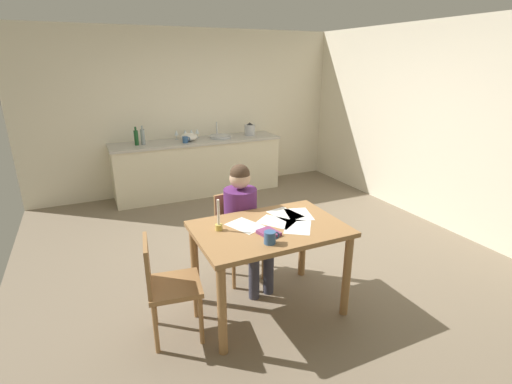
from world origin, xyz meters
TOP-DOWN VIEW (x-y plane):
  - ground_plane at (0.00, 0.00)m, footprint 5.20×5.20m
  - wall_back at (0.00, 2.60)m, footprint 5.20×0.12m
  - wall_right at (2.60, 0.00)m, footprint 0.12×5.20m
  - kitchen_counter at (0.00, 2.24)m, footprint 2.71×0.64m
  - dining_table at (-0.34, -1.04)m, footprint 1.24×0.83m
  - chair_at_table at (-0.37, -0.39)m, footprint 0.45×0.45m
  - person_seated at (-0.36, -0.53)m, footprint 0.37×0.62m
  - chair_side_empty at (-1.22, -1.03)m, footprint 0.45×0.45m
  - coffee_mug at (-0.47, -1.31)m, footprint 0.13×0.09m
  - candlestick at (-0.75, -0.93)m, footprint 0.06×0.06m
  - book_magazine at (-0.41, -1.17)m, footprint 0.17×0.20m
  - paper_letter at (-0.25, -0.98)m, footprint 0.34×0.36m
  - paper_bill at (-0.52, -0.94)m, footprint 0.31×0.35m
  - paper_envelope at (-0.13, -1.15)m, footprint 0.34×0.36m
  - paper_receipt at (0.02, -0.92)m, footprint 0.28×0.34m
  - paper_notice at (-0.09, -0.86)m, footprint 0.27×0.33m
  - sink_unit at (0.40, 2.24)m, footprint 0.36×0.36m
  - bottle_oil at (-0.93, 2.23)m, footprint 0.06×0.06m
  - bottle_vinegar at (-0.84, 2.23)m, footprint 0.06×0.06m
  - mixing_bowl at (-0.13, 2.22)m, footprint 0.27×0.27m
  - stovetop_kettle at (0.93, 2.24)m, footprint 0.18×0.18m
  - wine_glass_near_sink at (0.05, 2.39)m, footprint 0.07×0.07m
  - wine_glass_by_kettle at (-0.04, 2.39)m, footprint 0.07×0.07m
  - wine_glass_back_left at (-0.15, 2.39)m, footprint 0.07×0.07m
  - wine_glass_back_right at (-0.29, 2.39)m, footprint 0.07×0.07m
  - teacup_on_counter at (-0.22, 2.09)m, footprint 0.12×0.08m

SIDE VIEW (x-z plane):
  - ground_plane at x=0.00m, z-range -0.04..0.00m
  - kitchen_counter at x=0.00m, z-range 0.00..0.90m
  - chair_at_table at x=-0.37m, z-range 0.05..0.90m
  - chair_side_empty at x=-1.22m, z-range 0.05..0.91m
  - dining_table at x=-0.34m, z-range 0.27..1.07m
  - person_seated at x=-0.36m, z-range 0.08..1.28m
  - paper_letter at x=-0.25m, z-range 0.79..0.80m
  - paper_bill at x=-0.52m, z-range 0.79..0.80m
  - paper_envelope at x=-0.13m, z-range 0.79..0.80m
  - paper_receipt at x=0.02m, z-range 0.79..0.80m
  - paper_notice at x=-0.09m, z-range 0.79..0.80m
  - book_magazine at x=-0.41m, z-range 0.79..0.82m
  - coffee_mug at x=-0.47m, z-range 0.80..0.89m
  - candlestick at x=-0.75m, z-range 0.74..1.00m
  - sink_unit at x=0.40m, z-range 0.80..1.04m
  - teacup_on_counter at x=-0.22m, z-range 0.90..1.00m
  - mixing_bowl at x=-0.13m, z-range 0.90..1.02m
  - stovetop_kettle at x=0.93m, z-range 0.89..1.11m
  - wine_glass_near_sink at x=0.05m, z-range 0.93..1.09m
  - wine_glass_by_kettle at x=-0.04m, z-range 0.93..1.09m
  - wine_glass_back_left at x=-0.15m, z-range 0.93..1.09m
  - wine_glass_back_right at x=-0.29m, z-range 0.93..1.09m
  - bottle_oil at x=-0.93m, z-range 0.88..1.16m
  - bottle_vinegar at x=-0.84m, z-range 0.88..1.16m
  - wall_back at x=0.00m, z-range 0.00..2.60m
  - wall_right at x=2.60m, z-range 0.00..2.60m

